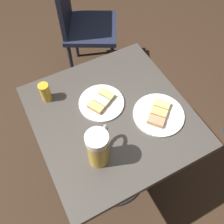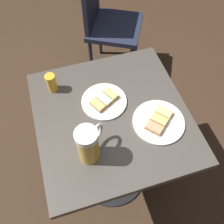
# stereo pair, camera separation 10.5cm
# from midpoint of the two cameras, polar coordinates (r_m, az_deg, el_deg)

# --- Properties ---
(ground_plane) EXTENTS (6.00, 6.00, 0.00)m
(ground_plane) POSITION_cam_midpoint_polar(r_m,az_deg,el_deg) (1.75, 1.77, -14.05)
(ground_plane) COLOR #382619
(cafe_table) EXTENTS (0.67, 0.65, 0.75)m
(cafe_table) POSITION_cam_midpoint_polar(r_m,az_deg,el_deg) (1.23, 2.44, -5.51)
(cafe_table) COLOR black
(cafe_table) RESTS_ON ground_plane
(plate_near) EXTENTS (0.20, 0.20, 0.03)m
(plate_near) POSITION_cam_midpoint_polar(r_m,az_deg,el_deg) (1.10, 0.90, 2.36)
(plate_near) COLOR white
(plate_near) RESTS_ON cafe_table
(plate_far) EXTENTS (0.22, 0.22, 0.03)m
(plate_far) POSITION_cam_midpoint_polar(r_m,az_deg,el_deg) (1.07, 13.41, -2.32)
(plate_far) COLOR white
(plate_far) RESTS_ON cafe_table
(beer_mug) EXTENTS (0.12, 0.12, 0.18)m
(beer_mug) POSITION_cam_midpoint_polar(r_m,az_deg,el_deg) (0.90, -2.01, -7.66)
(beer_mug) COLOR gold
(beer_mug) RESTS_ON cafe_table
(beer_glass_small) EXTENTS (0.05, 0.05, 0.09)m
(beer_glass_small) POSITION_cam_midpoint_polar(r_m,az_deg,el_deg) (1.13, -11.12, 6.36)
(beer_glass_small) COLOR gold
(beer_glass_small) RESTS_ON cafe_table
(cafe_chair) EXTENTS (0.51, 0.51, 0.91)m
(cafe_chair) POSITION_cam_midpoint_polar(r_m,az_deg,el_deg) (1.93, 0.16, 20.74)
(cafe_chair) COLOR #1E2338
(cafe_chair) RESTS_ON ground_plane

